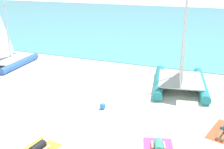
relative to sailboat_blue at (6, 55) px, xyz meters
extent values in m
plane|color=silver|center=(8.89, 3.25, -0.77)|extent=(120.00, 120.00, 0.00)
cube|color=#5BB2C1|center=(8.89, 23.43, -0.74)|extent=(120.00, 40.00, 0.05)
cylinder|color=blue|center=(1.03, 0.17, -0.54)|extent=(0.65, 3.98, 0.45)
cube|color=silver|center=(0.00, -0.07, -0.29)|extent=(2.20, 2.63, 0.06)
cylinder|color=silver|center=(-0.02, 0.50, 2.04)|extent=(0.09, 0.09, 4.71)
cylinder|color=teal|center=(10.90, 0.16, -0.51)|extent=(1.30, 4.54, 0.52)
cylinder|color=teal|center=(13.23, 0.58, -0.51)|extent=(1.30, 4.54, 0.52)
cube|color=silver|center=(12.11, 0.16, -0.22)|extent=(2.84, 3.26, 0.06)
cylinder|color=silver|center=(11.99, 0.79, 2.44)|extent=(0.11, 0.11, 5.38)
pyramid|color=white|center=(12.18, -0.26, 2.27)|extent=(0.48, 2.34, 4.52)
cylinder|color=black|center=(8.16, -7.76, -0.61)|extent=(0.38, 0.66, 0.30)
sphere|color=beige|center=(8.22, -7.36, -0.61)|extent=(0.22, 0.22, 0.22)
cylinder|color=beige|center=(7.96, -7.58, -0.70)|extent=(0.16, 0.46, 0.10)
cylinder|color=beige|center=(8.40, -7.64, -0.70)|extent=(0.16, 0.46, 0.10)
cylinder|color=#3FB28C|center=(12.26, -6.06, -0.61)|extent=(0.46, 0.68, 0.30)
sphere|color=#D8AD84|center=(12.14, -5.67, -0.61)|extent=(0.22, 0.22, 0.22)
cylinder|color=#D8AD84|center=(12.00, -5.97, -0.70)|extent=(0.22, 0.46, 0.10)
cylinder|color=#D8AD84|center=(12.43, -5.85, -0.70)|extent=(0.22, 0.46, 0.10)
cylinder|color=#8C6647|center=(14.35, -4.29, -0.69)|extent=(0.35, 0.79, 0.14)
cylinder|color=#8C6647|center=(14.44, -3.48, -0.70)|extent=(0.22, 0.46, 0.10)
sphere|color=#337FE5|center=(9.04, -3.79, -0.62)|extent=(0.30, 0.30, 0.30)
camera|label=1|loc=(13.84, -14.80, 5.31)|focal=44.53mm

